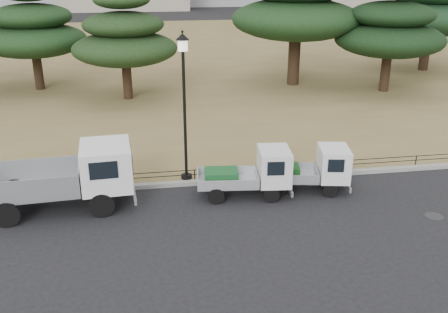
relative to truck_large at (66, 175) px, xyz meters
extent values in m
plane|color=black|center=(5.42, -1.39, -1.20)|extent=(220.00, 220.00, 0.00)
cube|color=olive|center=(5.42, 29.21, -1.13)|extent=(120.00, 56.00, 0.15)
cube|color=gray|center=(5.42, 1.21, -1.12)|extent=(120.00, 0.25, 0.16)
cylinder|color=black|center=(1.14, -0.85, -0.78)|extent=(0.85, 0.22, 0.84)
cylinder|color=black|center=(1.01, 0.99, -0.78)|extent=(0.85, 0.22, 0.84)
cylinder|color=black|center=(-1.77, -1.04, -0.78)|extent=(0.85, 0.22, 0.84)
cylinder|color=black|center=(-1.89, 0.80, -0.78)|extent=(0.85, 0.22, 0.84)
cube|color=#2D2D30|center=(-0.34, -0.02, -0.56)|extent=(4.77, 1.31, 0.15)
cube|color=gray|center=(-1.18, -0.08, -0.07)|extent=(3.39, 2.06, 0.82)
cube|color=white|center=(1.32, 0.09, 0.24)|extent=(1.77, 2.11, 1.45)
cylinder|color=black|center=(6.87, -0.71, -0.91)|extent=(0.59, 0.21, 0.57)
cylinder|color=black|center=(7.00, 0.54, -0.91)|extent=(0.59, 0.21, 0.57)
cylinder|color=black|center=(4.97, -0.51, -0.91)|extent=(0.59, 0.21, 0.57)
cylinder|color=black|center=(5.09, 0.74, -0.91)|extent=(0.59, 0.21, 0.57)
cube|color=#2D2D30|center=(6.01, 0.01, -0.78)|extent=(3.15, 1.02, 0.13)
cube|color=#B5B6BD|center=(5.45, 0.07, -0.52)|extent=(2.26, 1.52, 0.38)
cube|color=silver|center=(7.10, -0.10, -0.10)|extent=(1.21, 1.52, 1.24)
cube|color=#175325|center=(5.24, 0.09, -0.43)|extent=(1.25, 0.97, 0.42)
cylinder|color=black|center=(9.05, -0.64, -0.93)|extent=(0.57, 0.25, 0.55)
cylinder|color=black|center=(9.27, 0.54, -0.93)|extent=(0.57, 0.25, 0.55)
cylinder|color=black|center=(7.24, -0.30, -0.93)|extent=(0.57, 0.25, 0.55)
cylinder|color=black|center=(7.46, 0.88, -0.93)|extent=(0.57, 0.25, 0.55)
cube|color=#2D2D30|center=(8.28, 0.12, -0.80)|extent=(3.05, 1.22, 0.13)
cube|color=#A2A5A9|center=(7.75, 0.22, -0.55)|extent=(2.25, 1.61, 0.37)
cube|color=silver|center=(9.31, -0.08, -0.15)|extent=(1.27, 1.53, 1.17)
cube|color=#17511B|center=(7.55, 0.25, -0.46)|extent=(1.26, 1.01, 0.41)
cylinder|color=black|center=(4.13, 1.51, -0.98)|extent=(0.41, 0.41, 0.15)
cylinder|color=black|center=(4.13, 1.51, 1.43)|extent=(0.11, 0.11, 4.66)
cylinder|color=white|center=(4.13, 1.51, 3.94)|extent=(0.37, 0.37, 0.37)
cone|color=black|center=(4.13, 1.51, 4.24)|extent=(0.48, 0.48, 0.23)
cylinder|color=black|center=(5.42, 1.36, -0.85)|extent=(38.00, 0.03, 0.03)
cylinder|color=black|center=(5.42, 1.36, -0.67)|extent=(38.00, 0.03, 0.03)
cylinder|color=black|center=(5.42, 1.36, -0.85)|extent=(0.04, 0.04, 0.40)
cube|color=#1644B0|center=(-1.95, 1.43, -0.70)|extent=(1.70, 1.38, 0.71)
cube|color=#1644B0|center=(-1.65, 1.27, -0.19)|extent=(0.81, 0.73, 0.30)
cylinder|color=#2D2D30|center=(11.92, -2.59, -1.20)|extent=(0.60, 0.60, 0.01)
cylinder|color=black|center=(-3.92, 17.45, 0.22)|extent=(0.57, 0.57, 2.55)
ellipsoid|color=#173216|center=(-3.92, 17.45, 2.08)|extent=(6.55, 6.55, 2.10)
ellipsoid|color=#173216|center=(-3.92, 17.45, 3.51)|extent=(5.00, 5.00, 1.60)
cylinder|color=black|center=(1.77, 14.05, 0.17)|extent=(0.55, 0.55, 2.43)
ellipsoid|color=#1B3216|center=(1.77, 14.05, 1.93)|extent=(6.14, 6.14, 1.96)
ellipsoid|color=#1B3216|center=(1.77, 14.05, 3.30)|extent=(4.69, 4.69, 1.50)
ellipsoid|color=#1B3216|center=(1.77, 14.05, 4.67)|extent=(3.24, 3.24, 1.04)
cylinder|color=black|center=(12.68, 16.14, 0.69)|extent=(0.78, 0.78, 3.48)
ellipsoid|color=#173216|center=(12.68, 16.14, 3.21)|extent=(8.37, 8.37, 2.68)
cylinder|color=black|center=(17.87, 13.38, 0.27)|extent=(0.59, 0.59, 2.64)
ellipsoid|color=black|center=(17.87, 13.38, 2.19)|extent=(6.71, 6.71, 2.15)
ellipsoid|color=black|center=(17.87, 13.38, 3.67)|extent=(5.12, 5.12, 1.64)
cylinder|color=black|center=(23.92, 19.22, 0.53)|extent=(0.71, 0.71, 3.16)
ellipsoid|color=black|center=(23.92, 19.22, 2.82)|extent=(8.06, 8.06, 2.58)
camera|label=1|loc=(2.72, -15.87, 6.58)|focal=40.00mm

